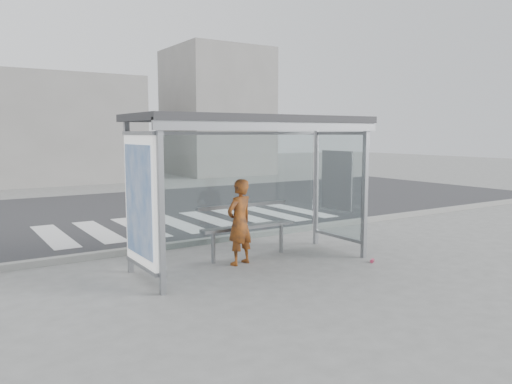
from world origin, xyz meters
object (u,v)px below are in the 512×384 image
bus_shelter (233,153)px  person (240,222)px  bench (248,226)px  soda_can (372,261)px

bus_shelter → person: bus_shelter is taller
person → bench: 0.56m
bench → bus_shelter: bearing=-142.3°
bus_shelter → soda_can: (2.25, -1.11, -1.95)m
bus_shelter → bench: bus_shelter is taller
bus_shelter → bench: bearing=37.7°
person → bench: (0.39, 0.35, -0.17)m
bus_shelter → bench: (0.56, 0.44, -1.40)m
bench → soda_can: 2.35m
soda_can → bus_shelter: bearing=153.8°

